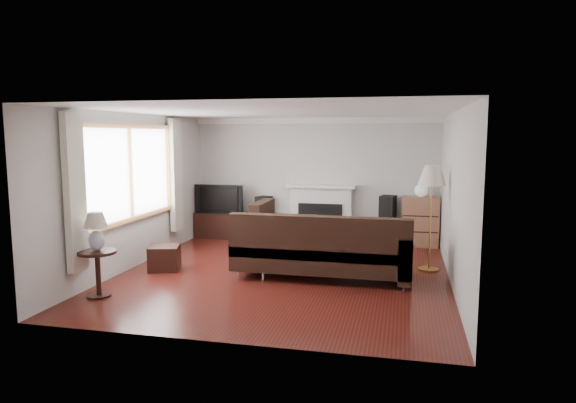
% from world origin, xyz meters
% --- Properties ---
extents(room, '(5.10, 5.60, 2.54)m').
position_xyz_m(room, '(0.00, 0.00, 1.25)').
color(room, '#4C1610').
rests_on(room, ground).
extents(window, '(0.12, 2.74, 1.54)m').
position_xyz_m(window, '(-2.45, -0.20, 1.55)').
color(window, brown).
rests_on(window, room).
extents(curtain_near, '(0.10, 0.35, 2.10)m').
position_xyz_m(curtain_near, '(-2.40, -1.72, 1.40)').
color(curtain_near, beige).
rests_on(curtain_near, room).
extents(curtain_far, '(0.10, 0.35, 2.10)m').
position_xyz_m(curtain_far, '(-2.40, 1.32, 1.40)').
color(curtain_far, beige).
rests_on(curtain_far, room).
extents(fireplace, '(1.40, 0.26, 1.15)m').
position_xyz_m(fireplace, '(0.15, 2.64, 0.57)').
color(fireplace, white).
rests_on(fireplace, room).
extents(tv_stand, '(1.06, 0.48, 0.53)m').
position_xyz_m(tv_stand, '(-1.94, 2.48, 0.26)').
color(tv_stand, black).
rests_on(tv_stand, ground).
extents(television, '(1.04, 0.14, 0.60)m').
position_xyz_m(television, '(-1.94, 2.48, 0.83)').
color(television, black).
rests_on(television, tv_stand).
extents(speaker_left, '(0.35, 0.37, 0.89)m').
position_xyz_m(speaker_left, '(-1.02, 2.53, 0.45)').
color(speaker_left, black).
rests_on(speaker_left, ground).
extents(speaker_right, '(0.34, 0.38, 0.97)m').
position_xyz_m(speaker_right, '(1.49, 2.53, 0.49)').
color(speaker_right, black).
rests_on(speaker_right, ground).
extents(bookshelf, '(0.70, 0.33, 0.97)m').
position_xyz_m(bookshelf, '(2.12, 2.53, 0.48)').
color(bookshelf, '#935F44').
rests_on(bookshelf, ground).
extents(globe_lamp, '(0.25, 0.25, 0.25)m').
position_xyz_m(globe_lamp, '(2.12, 2.53, 1.09)').
color(globe_lamp, white).
rests_on(globe_lamp, bookshelf).
extents(sectional_sofa, '(2.89, 2.11, 0.93)m').
position_xyz_m(sectional_sofa, '(0.61, -0.03, 0.47)').
color(sectional_sofa, black).
rests_on(sectional_sofa, ground).
extents(coffee_table, '(1.27, 1.03, 0.44)m').
position_xyz_m(coffee_table, '(0.71, 1.42, 0.22)').
color(coffee_table, '#906345').
rests_on(coffee_table, ground).
extents(footstool, '(0.58, 0.58, 0.39)m').
position_xyz_m(footstool, '(-1.92, -0.19, 0.20)').
color(footstool, black).
rests_on(footstool, ground).
extents(floor_lamp, '(0.49, 0.49, 1.68)m').
position_xyz_m(floor_lamp, '(2.22, 0.72, 0.84)').
color(floor_lamp, '#AF873C').
rests_on(floor_lamp, ground).
extents(side_table, '(0.50, 0.50, 0.63)m').
position_xyz_m(side_table, '(-2.15, -1.67, 0.31)').
color(side_table, black).
rests_on(side_table, ground).
extents(table_lamp, '(0.31, 0.31, 0.51)m').
position_xyz_m(table_lamp, '(-2.15, -1.67, 0.88)').
color(table_lamp, silver).
rests_on(table_lamp, side_table).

